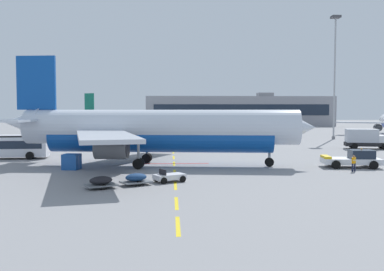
{
  "coord_description": "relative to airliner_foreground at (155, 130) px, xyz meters",
  "views": [
    {
      "loc": [
        17.63,
        -27.78,
        6.16
      ],
      "look_at": [
        20.33,
        27.1,
        2.94
      ],
      "focal_mm": 40.63,
      "sensor_mm": 36.0,
      "label": 1
    }
  ],
  "objects": [
    {
      "name": "ground_crew_worker",
      "position": [
        19.99,
        -5.6,
        -3.01
      ],
      "size": [
        0.57,
        0.5,
        1.66
      ],
      "color": "#191E38",
      "rests_on": "ground"
    },
    {
      "name": "apron_light_mast_far",
      "position": [
        36.18,
        42.3,
        12.05
      ],
      "size": [
        1.8,
        1.8,
        25.85
      ],
      "color": "slate",
      "rests_on": "ground"
    },
    {
      "name": "ground",
      "position": [
        24.05,
        19.82,
        -3.95
      ],
      "size": [
        400.0,
        400.0,
        0.0
      ],
      "primitive_type": "plane",
      "color": "gray"
    },
    {
      "name": "uld_cargo_container",
      "position": [
        -8.63,
        -2.56,
        -3.15
      ],
      "size": [
        1.86,
        1.82,
        1.6
      ],
      "color": "#194C9E",
      "rests_on": "ground"
    },
    {
      "name": "airliner_far_right",
      "position": [
        -14.51,
        85.44,
        -0.21
      ],
      "size": [
        29.44,
        27.2,
        11.55
      ],
      "color": "white",
      "rests_on": "ground"
    },
    {
      "name": "airliner_foreground",
      "position": [
        0.0,
        0.0,
        0.0
      ],
      "size": [
        34.82,
        34.4,
        12.2
      ],
      "color": "silver",
      "rests_on": "ground"
    },
    {
      "name": "pushback_tug",
      "position": [
        21.28,
        -2.48,
        -3.05
      ],
      "size": [
        6.31,
        3.79,
        2.08
      ],
      "color": "silver",
      "rests_on": "ground"
    },
    {
      "name": "terminal_satellite",
      "position": [
        28.19,
        121.86,
        1.75
      ],
      "size": [
        71.18,
        20.18,
        12.96
      ],
      "color": "gray",
      "rests_on": "ground"
    },
    {
      "name": "baggage_train",
      "position": [
        -1.14,
        -12.46,
        -3.42
      ],
      "size": [
        8.25,
        5.4,
        1.14
      ],
      "color": "silver",
      "rests_on": "ground"
    },
    {
      "name": "catering_truck",
      "position": [
        32.81,
        19.46,
        -2.3
      ],
      "size": [
        7.35,
        3.84,
        3.14
      ],
      "color": "black",
      "rests_on": "ground"
    },
    {
      "name": "apron_paint_markings",
      "position": [
        2.05,
        17.38,
        -3.95
      ],
      "size": [
        8.0,
        96.33,
        0.01
      ],
      "color": "yellow",
      "rests_on": "ground"
    }
  ]
}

